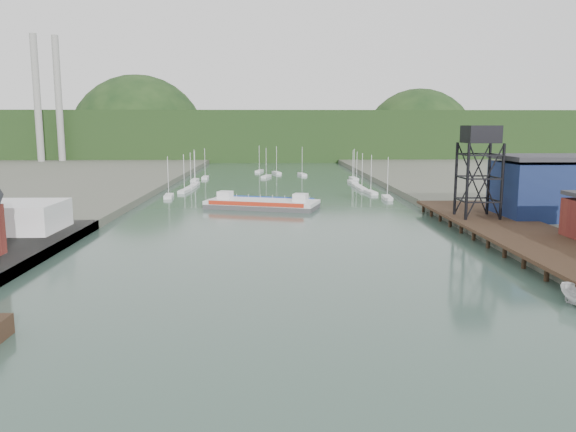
{
  "coord_description": "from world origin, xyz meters",
  "views": [
    {
      "loc": [
        -1.27,
        -38.98,
        18.0
      ],
      "look_at": [
        1.3,
        48.38,
        4.0
      ],
      "focal_mm": 35.0,
      "sensor_mm": 36.0,
      "label": 1
    }
  ],
  "objects": [
    {
      "name": "ground",
      "position": [
        0.0,
        0.0,
        0.0
      ],
      "size": [
        600.0,
        600.0,
        0.0
      ],
      "primitive_type": "plane",
      "color": "#2D463B",
      "rests_on": "ground"
    },
    {
      "name": "lift_tower",
      "position": [
        35.0,
        58.0,
        15.65
      ],
      "size": [
        6.5,
        6.5,
        16.0
      ],
      "color": "black",
      "rests_on": "east_pier"
    },
    {
      "name": "white_shed",
      "position": [
        -44.0,
        50.0,
        3.85
      ],
      "size": [
        18.0,
        12.0,
        4.5
      ],
      "primitive_type": "cube",
      "color": "silver",
      "rests_on": "west_quay"
    },
    {
      "name": "distant_hills",
      "position": [
        -3.98,
        301.35,
        10.38
      ],
      "size": [
        500.0,
        120.0,
        80.0
      ],
      "color": "black",
      "rests_on": "ground"
    },
    {
      "name": "east_pier",
      "position": [
        37.0,
        45.0,
        1.9
      ],
      "size": [
        14.0,
        70.0,
        2.45
      ],
      "color": "black",
      "rests_on": "ground"
    },
    {
      "name": "blue_shed",
      "position": [
        50.0,
        60.0,
        7.06
      ],
      "size": [
        20.5,
        14.5,
        11.3
      ],
      "color": "#0D183D",
      "rests_on": "east_land"
    },
    {
      "name": "chain_ferry",
      "position": [
        -3.38,
        84.69,
        1.01
      ],
      "size": [
        26.19,
        16.46,
        3.51
      ],
      "rotation": [
        0.0,
        0.0,
        -0.3
      ],
      "color": "#464648",
      "rests_on": "ground"
    },
    {
      "name": "marina_sailboats",
      "position": [
        0.08,
        138.46,
        0.35
      ],
      "size": [
        57.71,
        92.65,
        0.9
      ],
      "color": "silver",
      "rests_on": "ground"
    },
    {
      "name": "smokestacks",
      "position": [
        -106.0,
        232.5,
        30.0
      ],
      "size": [
        11.2,
        8.2,
        60.0
      ],
      "color": "#969691",
      "rests_on": "ground"
    }
  ]
}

